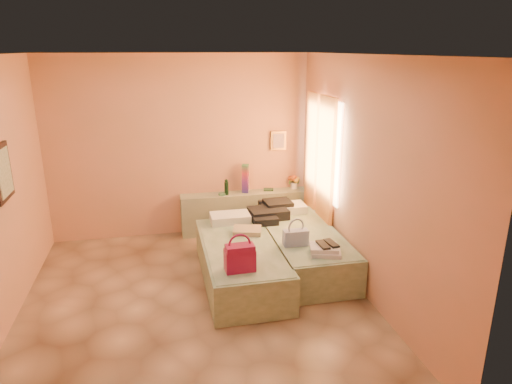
# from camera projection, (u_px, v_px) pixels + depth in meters

# --- Properties ---
(ground) EXTENTS (4.50, 4.50, 0.00)m
(ground) POSITION_uv_depth(u_px,v_px,m) (197.00, 304.00, 5.34)
(ground) COLOR tan
(ground) RESTS_ON ground
(room_walls) EXTENTS (4.02, 4.51, 2.81)m
(room_walls) POSITION_uv_depth(u_px,v_px,m) (205.00, 143.00, 5.37)
(room_walls) COLOR #E19878
(room_walls) RESTS_ON ground
(headboard_ledge) EXTENTS (2.05, 0.30, 0.65)m
(headboard_ledge) POSITION_uv_depth(u_px,v_px,m) (245.00, 212.00, 7.40)
(headboard_ledge) COLOR gray
(headboard_ledge) RESTS_ON ground
(bed_left) EXTENTS (0.90, 2.00, 0.50)m
(bed_left) POSITION_uv_depth(u_px,v_px,m) (241.00, 262.00, 5.81)
(bed_left) COLOR #A8BB96
(bed_left) RESTS_ON ground
(bed_right) EXTENTS (0.90, 2.00, 0.50)m
(bed_right) POSITION_uv_depth(u_px,v_px,m) (302.00, 249.00, 6.21)
(bed_right) COLOR #A8BB96
(bed_right) RESTS_ON ground
(water_bottle) EXTENTS (0.09, 0.09, 0.24)m
(water_bottle) POSITION_uv_depth(u_px,v_px,m) (226.00, 187.00, 7.17)
(water_bottle) COLOR #143822
(water_bottle) RESTS_ON headboard_ledge
(rainbow_box) EXTENTS (0.13, 0.13, 0.46)m
(rainbow_box) POSITION_uv_depth(u_px,v_px,m) (245.00, 178.00, 7.25)
(rainbow_box) COLOR #951244
(rainbow_box) RESTS_ON headboard_ledge
(small_dish) EXTENTS (0.13, 0.13, 0.03)m
(small_dish) POSITION_uv_depth(u_px,v_px,m) (222.00, 194.00, 7.18)
(small_dish) COLOR #47825D
(small_dish) RESTS_ON headboard_ledge
(green_book) EXTENTS (0.18, 0.15, 0.03)m
(green_book) POSITION_uv_depth(u_px,v_px,m) (268.00, 190.00, 7.42)
(green_book) COLOR #254632
(green_book) RESTS_ON headboard_ledge
(flower_vase) EXTENTS (0.26, 0.26, 0.26)m
(flower_vase) POSITION_uv_depth(u_px,v_px,m) (294.00, 181.00, 7.48)
(flower_vase) COLOR white
(flower_vase) RESTS_ON headboard_ledge
(magenta_handbag) EXTENTS (0.34, 0.20, 0.31)m
(magenta_handbag) POSITION_uv_depth(u_px,v_px,m) (240.00, 257.00, 5.03)
(magenta_handbag) COLOR #951244
(magenta_handbag) RESTS_ON bed_left
(khaki_garment) EXTENTS (0.43, 0.38, 0.06)m
(khaki_garment) POSITION_uv_depth(u_px,v_px,m) (247.00, 231.00, 6.09)
(khaki_garment) COLOR tan
(khaki_garment) RESTS_ON bed_left
(clothes_pile) EXTENTS (0.62, 0.62, 0.18)m
(clothes_pile) POSITION_uv_depth(u_px,v_px,m) (271.00, 212.00, 6.64)
(clothes_pile) COLOR black
(clothes_pile) RESTS_ON bed_right
(blue_handbag) EXTENTS (0.31, 0.13, 0.20)m
(blue_handbag) POSITION_uv_depth(u_px,v_px,m) (296.00, 238.00, 5.70)
(blue_handbag) COLOR #3C5592
(blue_handbag) RESTS_ON bed_right
(towel_stack) EXTENTS (0.42, 0.39, 0.10)m
(towel_stack) POSITION_uv_depth(u_px,v_px,m) (326.00, 250.00, 5.47)
(towel_stack) COLOR silver
(towel_stack) RESTS_ON bed_right
(sandal_pair) EXTENTS (0.20, 0.26, 0.03)m
(sandal_pair) POSITION_uv_depth(u_px,v_px,m) (327.00, 244.00, 5.47)
(sandal_pair) COLOR black
(sandal_pair) RESTS_ON towel_stack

